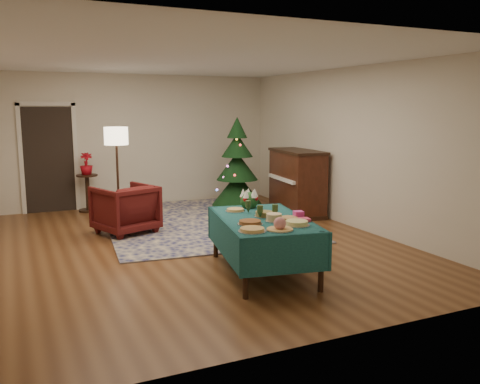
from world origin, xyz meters
name	(u,v)px	position (x,y,z in m)	size (l,w,h in m)	color
room_shell	(184,155)	(0.00, 0.00, 1.35)	(7.00, 7.00, 7.00)	#593319
doorway	(49,156)	(-1.60, 3.48, 1.10)	(1.08, 0.04, 2.16)	black
rug	(199,221)	(0.72, 1.40, 0.01)	(3.20, 4.20, 0.02)	#161B52
buffet_table	(263,229)	(0.47, -1.59, 0.55)	(1.34, 1.93, 0.69)	black
platter_0	(252,230)	(0.05, -2.15, 0.71)	(0.31, 0.31, 0.04)	silver
platter_1	(280,225)	(0.35, -2.23, 0.75)	(0.30, 0.30, 0.15)	silver
platter_2	(297,223)	(0.64, -2.10, 0.72)	(0.30, 0.30, 0.06)	silver
platter_3	(250,223)	(0.18, -1.83, 0.71)	(0.30, 0.30, 0.05)	silver
platter_4	(274,218)	(0.51, -1.80, 0.73)	(0.22, 0.22, 0.09)	silver
platter_5	(289,219)	(0.70, -1.82, 0.71)	(0.25, 0.25, 0.04)	silver
platter_6	(264,214)	(0.52, -1.52, 0.72)	(0.25, 0.25, 0.07)	silver
platter_7	(235,210)	(0.33, -1.08, 0.71)	(0.26, 0.26, 0.04)	silver
goblet_0	(248,207)	(0.44, -1.24, 0.77)	(0.07, 0.07, 0.16)	#2D471E
goblet_1	(275,211)	(0.62, -1.62, 0.77)	(0.07, 0.07, 0.16)	#2D471E
goblet_2	(260,212)	(0.43, -1.59, 0.77)	(0.07, 0.07, 0.16)	#2D471E
napkin_stack	(304,220)	(0.83, -1.94, 0.71)	(0.14, 0.14, 0.04)	#DE3D63
gift_box	(298,215)	(0.85, -1.79, 0.74)	(0.11, 0.11, 0.09)	#E03EA4
centerpiece	(249,199)	(0.60, -0.92, 0.81)	(0.25, 0.25, 0.28)	#1E4C1E
armchair	(125,207)	(-0.64, 1.13, 0.44)	(0.85, 0.80, 0.88)	#4D1110
floor_lamp	(116,142)	(-0.59, 1.96, 1.44)	(0.41, 0.41, 1.69)	#A57F3F
side_table	(88,194)	(-0.94, 3.20, 0.36)	(0.41, 0.41, 0.73)	black
potted_plant	(86,169)	(-0.94, 3.20, 0.85)	(0.24, 0.43, 0.24)	#AC0C17
christmas_tree	(237,168)	(1.83, 2.19, 0.83)	(1.19, 1.19, 1.85)	black
piano	(297,183)	(2.68, 1.30, 0.60)	(0.82, 1.49, 1.23)	black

